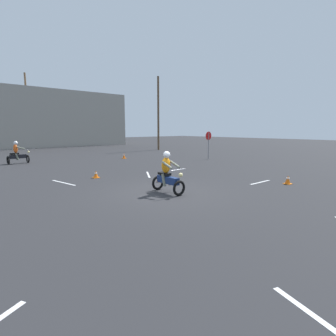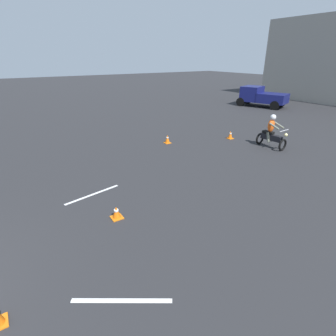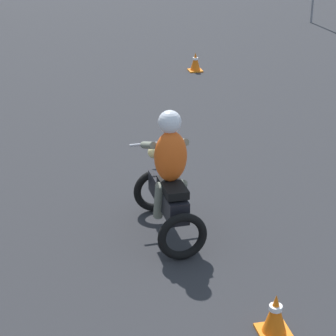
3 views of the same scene
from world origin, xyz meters
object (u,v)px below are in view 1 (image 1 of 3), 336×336
object	(u,v)px
traffic_cone_near_left	(161,177)
traffic_cone_near_right	(124,156)
motorcycle_rider_foreground	(167,175)
traffic_cone_far_right	(288,180)
motorcycle_rider_background	(17,154)
stop_sign	(208,140)
traffic_cone_mid_center	(96,174)
utility_pole_far	(27,110)
utility_pole_near	(158,114)

from	to	relation	value
traffic_cone_near_left	traffic_cone_near_right	bearing A→B (deg)	67.69
motorcycle_rider_foreground	traffic_cone_far_right	distance (m)	5.82
motorcycle_rider_background	stop_sign	distance (m)	14.68
motorcycle_rider_foreground	traffic_cone_mid_center	size ratio (longest dim) A/B	4.46
traffic_cone_near_right	utility_pole_far	xyz separation A→B (m)	(-2.12, 21.19, 4.80)
motorcycle_rider_foreground	utility_pole_far	world-z (taller)	utility_pole_far
utility_pole_far	traffic_cone_near_right	bearing A→B (deg)	-84.29
traffic_cone_mid_center	utility_pole_far	size ratio (longest dim) A/B	0.04
utility_pole_far	utility_pole_near	bearing A→B (deg)	-57.15
motorcycle_rider_foreground	traffic_cone_near_left	size ratio (longest dim) A/B	3.84
motorcycle_rider_background	traffic_cone_mid_center	bearing A→B (deg)	7.70
utility_pole_far	traffic_cone_mid_center	bearing A→B (deg)	-97.74
motorcycle_rider_background	utility_pole_near	xyz separation A→B (m)	(15.79, 3.01, 3.57)
utility_pole_near	utility_pole_far	size ratio (longest dim) A/B	0.86
motorcycle_rider_background	traffic_cone_near_right	bearing A→B (deg)	70.37
motorcycle_rider_background	traffic_cone_mid_center	xyz separation A→B (m)	(1.72, -9.01, -0.55)
motorcycle_rider_foreground	traffic_cone_near_right	xyz separation A→B (m)	(5.22, 11.58, -0.51)
motorcycle_rider_background	utility_pole_far	world-z (taller)	utility_pole_far
motorcycle_rider_background	traffic_cone_mid_center	distance (m)	9.18
traffic_cone_near_left	traffic_cone_near_right	xyz separation A→B (m)	(4.00, 9.74, 0.01)
traffic_cone_near_left	motorcycle_rider_background	bearing A→B (deg)	106.83
motorcycle_rider_foreground	stop_sign	distance (m)	12.17
traffic_cone_near_left	traffic_cone_near_right	distance (m)	10.53
traffic_cone_far_right	traffic_cone_mid_center	bearing A→B (deg)	129.15
motorcycle_rider_foreground	utility_pole_far	bearing A→B (deg)	-94.40
motorcycle_rider_background	traffic_cone_mid_center	world-z (taller)	motorcycle_rider_background
traffic_cone_near_left	motorcycle_rider_foreground	bearing A→B (deg)	-123.49
traffic_cone_near_right	motorcycle_rider_background	bearing A→B (deg)	163.47
motorcycle_rider_foreground	motorcycle_rider_background	bearing A→B (deg)	-79.10
motorcycle_rider_foreground	utility_pole_near	distance (m)	21.81
stop_sign	traffic_cone_near_right	xyz separation A→B (m)	(-5.04, 5.10, -1.42)
utility_pole_far	traffic_cone_near_left	bearing A→B (deg)	-93.48
traffic_cone_near_left	traffic_cone_far_right	bearing A→B (deg)	-46.85
motorcycle_rider_background	stop_sign	world-z (taller)	stop_sign
motorcycle_rider_foreground	traffic_cone_near_left	xyz separation A→B (m)	(1.22, 1.84, -0.52)
utility_pole_far	motorcycle_rider_background	bearing A→B (deg)	-106.24
motorcycle_rider_background	utility_pole_far	size ratio (longest dim) A/B	0.17
motorcycle_rider_background	traffic_cone_near_left	xyz separation A→B (m)	(3.63, -12.01, -0.52)
stop_sign	traffic_cone_near_right	bearing A→B (deg)	134.68
motorcycle_rider_background	traffic_cone_far_right	world-z (taller)	motorcycle_rider_background
motorcycle_rider_foreground	traffic_cone_mid_center	distance (m)	4.92
motorcycle_rider_foreground	traffic_cone_near_right	world-z (taller)	motorcycle_rider_foreground
traffic_cone_near_left	traffic_cone_mid_center	distance (m)	3.56
traffic_cone_mid_center	utility_pole_near	size ratio (longest dim) A/B	0.04
stop_sign	traffic_cone_near_right	size ratio (longest dim) A/B	5.14
motorcycle_rider_foreground	utility_pole_far	distance (m)	33.19
traffic_cone_near_right	motorcycle_rider_foreground	bearing A→B (deg)	-114.24
stop_sign	utility_pole_far	size ratio (longest dim) A/B	0.23
traffic_cone_near_left	stop_sign	bearing A→B (deg)	27.22
traffic_cone_near_left	traffic_cone_far_right	size ratio (longest dim) A/B	1.07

